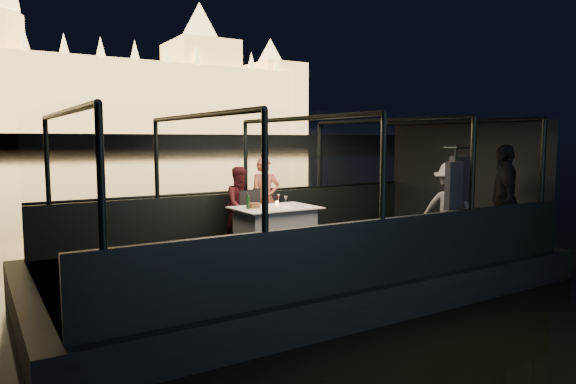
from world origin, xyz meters
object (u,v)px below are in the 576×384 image
person_woman_coral (265,201)px  passenger_dark (503,203)px  dining_table_central (275,228)px  chair_port_right (270,218)px  chair_port_left (255,220)px  person_man_maroon (241,204)px  passenger_stripe (451,208)px  wine_bottle (248,200)px  coat_stand (454,208)px

person_woman_coral → passenger_dark: bearing=-28.3°
dining_table_central → passenger_dark: passenger_dark is taller
chair_port_right → passenger_dark: bearing=-35.4°
chair_port_left → passenger_dark: bearing=-41.7°
chair_port_left → person_man_maroon: (-0.16, 0.24, 0.30)m
passenger_stripe → chair_port_left: bearing=13.9°
person_woman_coral → wine_bottle: 1.22m
dining_table_central → coat_stand: (1.83, -2.40, 0.51)m
chair_port_right → person_woman_coral: (0.01, 0.22, 0.30)m
chair_port_left → person_woman_coral: (0.40, 0.32, 0.30)m
chair_port_right → person_man_maroon: person_man_maroon is taller
person_woman_coral → person_man_maroon: bearing=-154.6°
wine_bottle → passenger_dark: bearing=-30.2°
chair_port_right → wine_bottle: wine_bottle is taller
dining_table_central → person_woman_coral: 1.07m
passenger_dark → person_woman_coral: bearing=-91.1°
chair_port_right → wine_bottle: bearing=-133.2°
dining_table_central → coat_stand: 3.06m
dining_table_central → person_man_maroon: (-0.23, 0.87, 0.36)m
chair_port_left → chair_port_right: chair_port_right is taller
chair_port_left → chair_port_right: size_ratio=0.98×
coat_stand → person_woman_coral: (-1.50, 3.35, -0.15)m
person_woman_coral → passenger_stripe: bearing=-42.9°
person_man_maroon → passenger_dark: size_ratio=0.77×
coat_stand → passenger_dark: coat_stand is taller
coat_stand → passenger_dark: (1.53, 0.22, -0.05)m
coat_stand → passenger_stripe: bearing=47.6°
dining_table_central → chair_port_right: (0.32, 0.72, 0.06)m
coat_stand → person_woman_coral: 3.67m
person_woman_coral → person_man_maroon: (-0.56, -0.08, 0.00)m
chair_port_left → passenger_stripe: size_ratio=0.62×
dining_table_central → person_man_maroon: person_man_maroon is taller
chair_port_right → person_woman_coral: size_ratio=0.62×
dining_table_central → wine_bottle: size_ratio=5.22×
dining_table_central → chair_port_right: bearing=66.1°
person_man_maroon → wine_bottle: bearing=-112.1°
dining_table_central → coat_stand: size_ratio=0.77×
passenger_dark → wine_bottle: 4.47m
coat_stand → wine_bottle: (-2.33, 2.47, 0.02)m
passenger_dark → coat_stand: bearing=-37.0°
chair_port_left → passenger_stripe: bearing=-54.5°
passenger_stripe → wine_bottle: 3.39m
wine_bottle → chair_port_left: bearing=52.7°
chair_port_right → passenger_stripe: 3.37m
person_woman_coral → passenger_stripe: 3.54m
person_man_maroon → wine_bottle: 0.86m
chair_port_left → passenger_dark: 4.46m
wine_bottle → passenger_stripe: bearing=-40.5°
person_woman_coral → person_man_maroon: 0.57m
chair_port_right → person_man_maroon: size_ratio=0.69×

